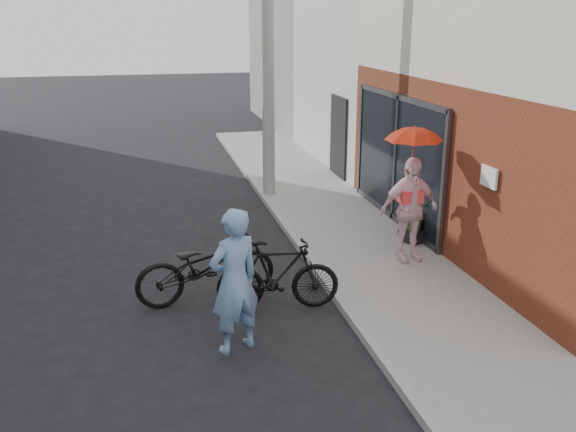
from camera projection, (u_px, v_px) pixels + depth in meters
name	position (u px, v px, depth m)	size (l,w,h in m)	color
ground	(281.00, 320.00, 8.52)	(80.00, 80.00, 0.00)	black
sidewalk	(371.00, 252.00, 10.82)	(2.20, 24.00, 0.12)	gray
curb	(308.00, 258.00, 10.56)	(0.12, 24.00, 0.12)	#9E9E99
plaster_building	(455.00, 37.00, 17.36)	(8.00, 6.00, 7.00)	silver
east_building_far	(368.00, 32.00, 23.83)	(8.00, 8.00, 7.00)	gray
utility_pole	(268.00, 43.00, 13.22)	(0.28, 0.28, 7.00)	#9E9E99
officer	(234.00, 281.00, 7.48)	(0.69, 0.45, 1.88)	#749ECF
bike_left	(206.00, 266.00, 8.95)	(0.73, 2.09, 1.10)	black
bike_right	(278.00, 275.00, 8.69)	(0.50, 1.76, 1.06)	black
kimono_woman	(409.00, 209.00, 10.07)	(1.04, 0.43, 1.77)	white
parasol	(414.00, 133.00, 9.68)	(0.88, 0.88, 0.77)	#EE3F1C
planter	(413.00, 235.00, 11.16)	(0.40, 0.40, 0.21)	black
potted_plant	(415.00, 215.00, 11.03)	(0.53, 0.46, 0.59)	#376127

